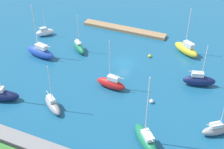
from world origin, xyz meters
The scene contains 14 objects.
water centered at (0.00, 0.00, 0.00)m, with size 160.00×160.00×0.00m, color #19567F.
pier_dock centered at (5.79, -14.56, 0.39)m, with size 22.52×2.54×0.79m, color #997A56.
sailboat_green_lone_north centered at (11.77, -0.75, 1.01)m, with size 5.34×4.92×9.26m.
sailboat_gray_lone_south centered at (6.51, 19.10, 0.98)m, with size 5.69×4.75×9.51m.
sailboat_navy_center_basin centered at (-16.56, 1.58, 1.29)m, with size 6.65×3.52×9.44m.
sailboat_white_near_pier centered at (23.38, -4.09, 0.98)m, with size 4.35×4.31×6.96m.
sailboat_red_by_breakwater centered at (-0.85, 9.30, 1.22)m, with size 6.24×2.18×10.67m.
sailboat_blue_mid_basin centered at (18.63, 4.97, 1.37)m, with size 7.87×3.35×12.47m.
sailboat_yellow_inner_mooring centered at (-11.63, -9.45, 1.30)m, with size 6.95×5.59×11.12m.
sailboat_green_far_north centered at (-11.59, 20.32, 1.14)m, with size 6.24×6.49×12.88m.
sailboat_gray_east_end centered at (-21.74, 13.69, 1.00)m, with size 5.33×4.62×8.75m.
sailboat_navy_far_south centered at (16.70, 20.75, 1.19)m, with size 7.15×4.15×10.91m.
mooring_buoy_yellow centered at (-4.41, -4.65, 0.36)m, with size 0.73×0.73×0.73m, color yellow.
mooring_buoy_white centered at (-9.54, 10.47, 0.39)m, with size 0.77×0.77×0.77m, color white.
Camera 1 is at (-19.94, 53.27, 37.68)m, focal length 49.11 mm.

